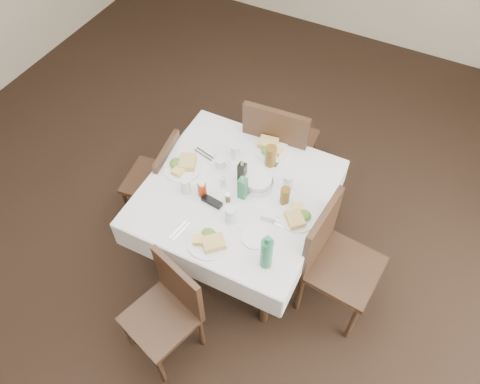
{
  "coord_description": "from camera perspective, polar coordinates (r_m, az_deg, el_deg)",
  "views": [
    {
      "loc": [
        1.06,
        -1.52,
        3.24
      ],
      "look_at": [
        0.18,
        0.17,
        0.8
      ],
      "focal_mm": 35.0,
      "sensor_mm": 36.0,
      "label": 1
    }
  ],
  "objects": [
    {
      "name": "ground_plane",
      "position": [
        3.73,
        -3.73,
        -8.44
      ],
      "size": [
        7.0,
        7.0,
        0.0
      ],
      "primitive_type": "plane",
      "color": "black"
    },
    {
      "name": "side_plate_a",
      "position": [
        3.38,
        -1.7,
        4.98
      ],
      "size": [
        0.18,
        0.18,
        0.01
      ],
      "color": "white",
      "rests_on": "dining_table"
    },
    {
      "name": "cutlery_w",
      "position": [
        3.38,
        -4.38,
        4.6
      ],
      "size": [
        0.17,
        0.08,
        0.01
      ],
      "color": "silver",
      "rests_on": "dining_table"
    },
    {
      "name": "side_plate_b",
      "position": [
        2.93,
        1.88,
        -5.51
      ],
      "size": [
        0.18,
        0.18,
        0.01
      ],
      "color": "white",
      "rests_on": "dining_table"
    },
    {
      "name": "green_bottle",
      "position": [
        2.74,
        3.26,
        -7.4
      ],
      "size": [
        0.07,
        0.07,
        0.28
      ],
      "color": "#1C6B41",
      "rests_on": "dining_table"
    },
    {
      "name": "meal_north",
      "position": [
        3.39,
        3.69,
        5.39
      ],
      "size": [
        0.26,
        0.26,
        0.06
      ],
      "color": "white",
      "rests_on": "dining_table"
    },
    {
      "name": "iced_tea_a",
      "position": [
        3.26,
        3.76,
        4.41
      ],
      "size": [
        0.08,
        0.08,
        0.16
      ],
      "color": "brown",
      "rests_on": "dining_table"
    },
    {
      "name": "ketchup_bottle",
      "position": [
        3.1,
        -4.64,
        0.36
      ],
      "size": [
        0.06,
        0.06,
        0.13
      ],
      "color": "#9D2508",
      "rests_on": "dining_table"
    },
    {
      "name": "chair_west",
      "position": [
        3.66,
        -9.75,
        1.85
      ],
      "size": [
        0.45,
        0.45,
        0.83
      ],
      "color": "black",
      "rests_on": "ground"
    },
    {
      "name": "oil_cruet_green",
      "position": [
        3.05,
        0.33,
        0.56
      ],
      "size": [
        0.05,
        0.05,
        0.22
      ],
      "color": "#1C6B41",
      "rests_on": "dining_table"
    },
    {
      "name": "water_s",
      "position": [
        2.96,
        -1.17,
        -2.81
      ],
      "size": [
        0.07,
        0.07,
        0.13
      ],
      "color": "silver",
      "rests_on": "dining_table"
    },
    {
      "name": "sunglasses",
      "position": [
        3.09,
        -3.45,
        -1.16
      ],
      "size": [
        0.15,
        0.06,
        0.03
      ],
      "color": "black",
      "rests_on": "dining_table"
    },
    {
      "name": "meal_south",
      "position": [
        2.91,
        -3.79,
        -5.95
      ],
      "size": [
        0.26,
        0.26,
        0.06
      ],
      "color": "white",
      "rests_on": "dining_table"
    },
    {
      "name": "chair_east",
      "position": [
        3.17,
        11.24,
        -7.61
      ],
      "size": [
        0.5,
        0.5,
        0.97
      ],
      "color": "black",
      "rests_on": "ground"
    },
    {
      "name": "cutlery_n",
      "position": [
        3.34,
        4.62,
        3.99
      ],
      "size": [
        0.04,
        0.16,
        0.01
      ],
      "color": "silver",
      "rests_on": "dining_table"
    },
    {
      "name": "chair_south",
      "position": [
        3.06,
        -8.64,
        -13.52
      ],
      "size": [
        0.51,
        0.51,
        0.86
      ],
      "color": "black",
      "rests_on": "ground"
    },
    {
      "name": "oil_cruet_dark",
      "position": [
        3.14,
        0.26,
        2.45
      ],
      "size": [
        0.05,
        0.05,
        0.21
      ],
      "color": "black",
      "rests_on": "dining_table"
    },
    {
      "name": "dining_table",
      "position": [
        3.23,
        -0.47,
        -0.8
      ],
      "size": [
        1.23,
        1.23,
        0.76
      ],
      "color": "black",
      "rests_on": "ground"
    },
    {
      "name": "water_w",
      "position": [
        3.12,
        -6.65,
        0.76
      ],
      "size": [
        0.07,
        0.07,
        0.12
      ],
      "color": "silver",
      "rests_on": "dining_table"
    },
    {
      "name": "iced_tea_b",
      "position": [
        3.06,
        5.49,
        -0.47
      ],
      "size": [
        0.06,
        0.06,
        0.13
      ],
      "color": "brown",
      "rests_on": "dining_table"
    },
    {
      "name": "room_shell",
      "position": [
        2.4,
        -5.87,
        12.15
      ],
      "size": [
        6.04,
        7.04,
        2.8
      ],
      "color": "beige",
      "rests_on": "ground"
    },
    {
      "name": "pepper_shaker",
      "position": [
        3.07,
        -1.49,
        -0.72
      ],
      "size": [
        0.03,
        0.03,
        0.07
      ],
      "color": "#463722",
      "rests_on": "dining_table"
    },
    {
      "name": "chair_north",
      "position": [
        3.68,
        4.7,
        5.83
      ],
      "size": [
        0.53,
        0.53,
        1.04
      ],
      "color": "black",
      "rests_on": "ground"
    },
    {
      "name": "coffee_mug",
      "position": [
        3.26,
        -2.36,
        3.43
      ],
      "size": [
        0.11,
        0.11,
        0.08
      ],
      "color": "white",
      "rests_on": "dining_table"
    },
    {
      "name": "salt_shaker",
      "position": [
        3.15,
        -2.08,
        1.23
      ],
      "size": [
        0.04,
        0.04,
        0.08
      ],
      "color": "white",
      "rests_on": "dining_table"
    },
    {
      "name": "cutlery_e",
      "position": [
        3.0,
        5.03,
        -3.91
      ],
      "size": [
        0.18,
        0.05,
        0.01
      ],
      "color": "silver",
      "rests_on": "dining_table"
    },
    {
      "name": "water_e",
      "position": [
        3.14,
        5.87,
        1.25
      ],
      "size": [
        0.06,
        0.06,
        0.12
      ],
      "color": "silver",
      "rests_on": "dining_table"
    },
    {
      "name": "sugar_caddy",
      "position": [
        3.0,
        3.5,
        -2.97
      ],
      "size": [
        0.1,
        0.07,
        0.05
      ],
      "color": "white",
      "rests_on": "dining_table"
    },
    {
      "name": "meal_west",
      "position": [
        3.29,
        -7.02,
        3.22
      ],
      "size": [
        0.27,
        0.27,
        0.06
      ],
      "color": "white",
      "rests_on": "dining_table"
    },
    {
      "name": "meal_east",
      "position": [
        3.02,
        7.07,
        -2.98
      ],
      "size": [
        0.25,
        0.25,
        0.05
      ],
      "color": "white",
      "rests_on": "dining_table"
    },
    {
      "name": "water_n",
      "position": [
        3.31,
        -0.56,
        4.91
      ],
      "size": [
        0.06,
        0.06,
        0.12
      ],
      "color": "silver",
      "rests_on": "dining_table"
    },
    {
      "name": "bread_basket",
      "position": [
        3.16,
        2.15,
        1.28
      ],
      "size": [
        0.22,
        0.22,
        0.07
      ],
      "color": "silver",
      "rests_on": "dining_table"
    },
    {
      "name": "cutlery_s",
      "position": [
        2.99,
        -7.38,
        -4.71
      ],
      "size": [
        0.06,
        0.17,
        0.01
      ],
      "color": "silver",
      "rests_on": "dining_table"
    }
  ]
}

